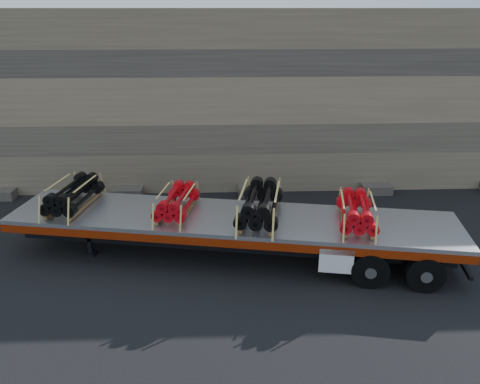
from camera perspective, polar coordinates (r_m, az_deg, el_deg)
The scene contains 7 objects.
ground at distance 14.55m, azimuth -5.13°, elevation -7.37°, with size 120.00×120.00×0.00m, color black.
rock_wall at distance 19.55m, azimuth -4.62°, elevation 11.15°, with size 44.00×3.00×7.00m, color #7A6B54.
trailer at distance 14.03m, azimuth -1.09°, elevation -5.40°, with size 13.13×2.52×1.31m, color #BABDC3, non-canonical shape.
bundle_front at distance 15.12m, azimuth -19.67°, elevation -0.38°, with size 1.07×2.14×0.76m, color black, non-canonical shape.
bundle_midfront at distance 13.94m, azimuth -7.70°, elevation -1.26°, with size 0.97×1.93×0.68m, color red, non-canonical shape.
bundle_midrear at distance 13.48m, azimuth 2.44°, elevation -1.55°, with size 1.19×2.37×0.84m, color black, non-canonical shape.
bundle_rear at distance 13.53m, azimuth 14.01°, elevation -2.40°, with size 1.01×2.02×0.71m, color red, non-canonical shape.
Camera 1 is at (0.80, -12.71, 7.03)m, focal length 35.00 mm.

